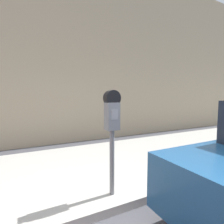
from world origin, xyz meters
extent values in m
cube|color=#ADAAA3|center=(0.00, 2.20, 0.06)|extent=(24.00, 2.80, 0.12)
cube|color=tan|center=(0.00, 4.60, 2.95)|extent=(24.00, 0.30, 5.89)
cylinder|color=slate|center=(0.30, 1.07, 0.57)|extent=(0.07, 0.07, 0.90)
cube|color=slate|center=(0.30, 1.07, 1.20)|extent=(0.17, 0.14, 0.37)
cube|color=gray|center=(0.30, 1.00, 1.23)|extent=(0.10, 0.01, 0.13)
cylinder|color=black|center=(0.30, 1.07, 1.44)|extent=(0.21, 0.12, 0.21)
cylinder|color=black|center=(1.29, 0.37, 0.33)|extent=(0.67, 0.22, 0.66)
camera|label=1|loc=(-0.74, -0.99, 1.46)|focal=28.00mm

